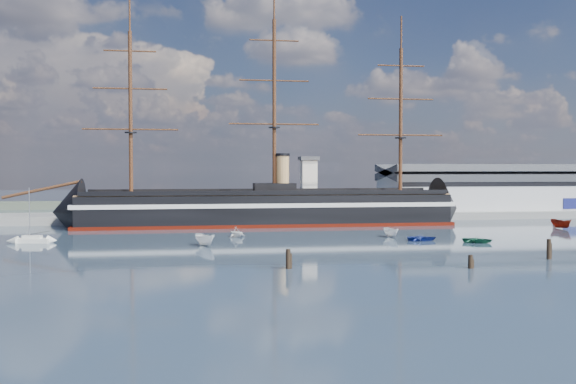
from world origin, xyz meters
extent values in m
plane|color=#283646|center=(0.00, 40.00, 0.00)|extent=(600.00, 600.00, 0.00)
cube|color=slate|center=(10.00, 76.00, 0.00)|extent=(180.00, 18.00, 2.00)
cube|color=#B7BABC|center=(58.00, 80.00, 7.00)|extent=(62.00, 20.00, 10.00)
cube|color=#3F4247|center=(58.00, 80.00, 12.60)|extent=(63.00, 21.00, 2.00)
cube|color=silver|center=(3.00, 73.00, 9.00)|extent=(4.00, 4.00, 14.00)
cube|color=#3F4247|center=(3.00, 73.00, 16.50)|extent=(5.00, 5.00, 1.00)
cube|color=black|center=(-10.03, 60.00, 4.00)|extent=(88.05, 16.29, 7.00)
cube|color=silver|center=(-10.03, 60.00, 5.20)|extent=(90.05, 16.54, 1.00)
cube|color=#490B03|center=(-10.03, 60.00, 0.35)|extent=(90.05, 16.50, 0.90)
cone|color=black|center=(-56.53, 60.00, 3.70)|extent=(14.05, 15.73, 15.68)
cone|color=black|center=(36.47, 60.00, 3.70)|extent=(11.05, 15.72, 15.68)
cube|color=brown|center=(-10.03, 60.00, 7.60)|extent=(88.05, 15.01, 0.40)
cube|color=black|center=(-8.03, 60.00, 9.00)|extent=(10.02, 6.03, 2.50)
cylinder|color=tan|center=(-6.03, 60.00, 12.50)|extent=(3.20, 3.20, 9.00)
cylinder|color=#381E0F|center=(-62.03, 60.00, 9.00)|extent=(17.75, 0.76, 4.43)
cylinder|color=#381E0F|center=(-42.03, 60.00, 26.80)|extent=(0.90, 0.90, 38.00)
cylinder|color=#381E0F|center=(-8.03, 60.00, 28.80)|extent=(0.90, 0.90, 42.00)
cylinder|color=#381E0F|center=(23.97, 60.00, 25.80)|extent=(0.90, 0.90, 36.00)
cube|color=silver|center=(-57.54, 29.76, 0.43)|extent=(6.68, 3.11, 0.86)
cube|color=silver|center=(-57.54, 29.76, 1.11)|extent=(3.63, 2.02, 0.69)
cylinder|color=#B2B2B7|center=(-57.96, 29.76, 5.57)|extent=(0.14, 0.14, 9.43)
imported|color=white|center=(-26.02, 20.22, 0.00)|extent=(7.17, 5.11, 2.70)
imported|color=navy|center=(15.14, 21.84, 0.00)|extent=(2.03, 3.64, 1.60)
imported|color=white|center=(11.35, 28.80, 0.00)|extent=(6.16, 2.99, 2.36)
imported|color=silver|center=(-19.36, 33.88, 0.00)|extent=(6.83, 5.81, 2.33)
imported|color=#1B5A3D|center=(24.20, 17.10, 0.00)|extent=(3.05, 3.54, 1.58)
imported|color=maroon|center=(55.76, 40.36, 0.00)|extent=(7.32, 3.82, 2.78)
cylinder|color=black|center=(-15.52, -7.78, 0.00)|extent=(0.64, 0.64, 3.42)
cylinder|color=black|center=(9.41, -11.56, 0.00)|extent=(0.64, 0.64, 2.58)
cylinder|color=black|center=(25.19, -4.88, 0.00)|extent=(0.64, 0.64, 3.77)
camera|label=1|loc=(-29.46, -94.53, 13.82)|focal=40.00mm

